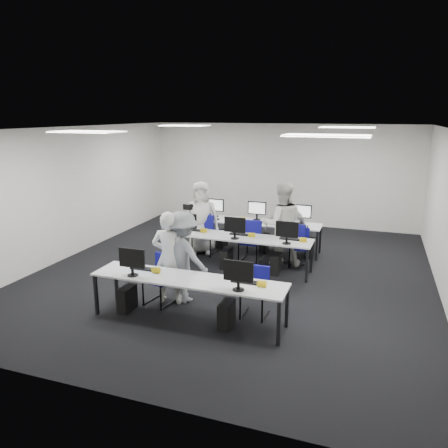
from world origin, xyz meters
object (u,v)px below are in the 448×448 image
(chair_5, at_px, (208,239))
(student_0, at_px, (169,258))
(desk_front, at_px, (188,281))
(chair_0, at_px, (160,288))
(chair_4, at_px, (299,254))
(chair_1, at_px, (255,301))
(student_1, at_px, (282,224))
(desk_mid, at_px, (237,239))
(chair_7, at_px, (298,249))
(chair_2, at_px, (202,242))
(chair_6, at_px, (254,245))
(student_3, at_px, (286,228))
(student_2, at_px, (201,218))
(photographer, at_px, (183,257))
(chair_3, at_px, (250,249))

(chair_5, bearing_deg, student_0, -81.43)
(student_0, bearing_deg, desk_front, 130.05)
(chair_0, bearing_deg, chair_4, 64.87)
(chair_1, distance_m, student_1, 2.74)
(desk_mid, relative_size, chair_7, 3.46)
(desk_mid, xyz_separation_m, chair_7, (1.15, 0.90, -0.39))
(chair_2, bearing_deg, chair_0, -101.45)
(chair_0, height_order, chair_6, chair_6)
(student_3, bearing_deg, chair_1, -107.15)
(chair_5, bearing_deg, student_2, -129.65)
(chair_1, height_order, chair_2, chair_2)
(desk_front, height_order, student_3, student_3)
(desk_mid, xyz_separation_m, chair_0, (-0.76, -2.15, -0.40))
(chair_2, relative_size, chair_7, 1.04)
(chair_2, xyz_separation_m, photographer, (0.69, -2.58, 0.52))
(chair_0, xyz_separation_m, student_1, (1.59, 2.73, 0.66))
(desk_front, xyz_separation_m, chair_5, (-1.05, 3.54, -0.38))
(desk_front, relative_size, chair_1, 3.84)
(chair_7, relative_size, student_3, 0.58)
(chair_1, xyz_separation_m, chair_2, (-2.08, 2.76, 0.04))
(chair_1, relative_size, chair_4, 1.00)
(chair_3, bearing_deg, desk_mid, -107.04)
(desk_mid, xyz_separation_m, student_0, (-0.61, -2.04, 0.15))
(chair_0, xyz_separation_m, chair_6, (0.89, 2.98, 0.02))
(chair_3, bearing_deg, chair_1, -75.32)
(chair_1, xyz_separation_m, student_2, (-2.14, 2.88, 0.60))
(chair_0, relative_size, student_2, 0.50)
(desk_mid, height_order, chair_4, chair_4)
(chair_4, relative_size, student_1, 0.45)
(chair_1, height_order, student_1, student_1)
(photographer, bearing_deg, chair_2, -61.55)
(chair_1, relative_size, student_3, 0.52)
(chair_4, height_order, student_2, student_2)
(desk_front, distance_m, chair_4, 3.50)
(chair_6, height_order, student_2, student_2)
(chair_4, bearing_deg, chair_3, -178.26)
(chair_1, xyz_separation_m, chair_6, (-0.84, 2.91, 0.04))
(student_1, bearing_deg, desk_front, 54.70)
(chair_2, xyz_separation_m, student_1, (1.94, -0.11, 0.63))
(chair_1, bearing_deg, chair_5, 125.29)
(chair_1, bearing_deg, photographer, 174.26)
(chair_3, height_order, student_2, student_2)
(chair_0, xyz_separation_m, student_2, (-0.41, 2.96, 0.59))
(chair_0, bearing_deg, student_2, 108.09)
(chair_0, height_order, chair_3, chair_3)
(chair_5, height_order, photographer, photographer)
(chair_0, height_order, student_2, student_2)
(desk_mid, height_order, chair_0, chair_0)
(desk_front, distance_m, chair_2, 3.48)
(chair_5, distance_m, photographer, 2.96)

